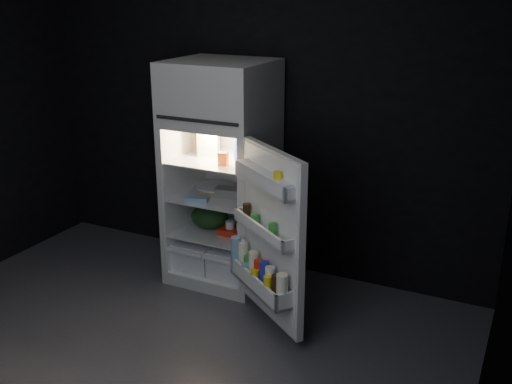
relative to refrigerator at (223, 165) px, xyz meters
The scene contains 18 objects.
floor 1.63m from the refrigerator, 85.26° to the right, with size 4.00×3.40×0.00m, color #4B4B50.
wall_back 0.56m from the refrigerator, 73.91° to the left, with size 4.00×0.00×2.70m, color black.
wall_right 2.52m from the refrigerator, 32.05° to the right, with size 0.00×3.40×2.70m, color black.
refrigerator is the anchor object (origin of this frame).
fridge_door 0.95m from the refrigerator, 41.50° to the right, with size 0.69×0.58×1.22m.
milk_jug 0.23m from the refrigerator, behind, with size 0.16×0.16×0.24m, color white.
mayo_jar 0.21m from the refrigerator, ahead, with size 0.11×0.11×0.14m, color #202EB0.
jam_jar 0.27m from the refrigerator, 14.92° to the right, with size 0.11×0.11×0.13m, color black.
amber_bottle 0.32m from the refrigerator, 164.50° to the left, with size 0.07×0.07×0.22m, color #BB851E.
small_carton 0.26m from the refrigerator, 59.97° to the right, with size 0.07×0.05×0.10m, color #EF5A1C.
egg_carton 0.24m from the refrigerator, 22.19° to the right, with size 0.32×0.12×0.07m, color gray.
pie 0.22m from the refrigerator, behind, with size 0.30×0.30×0.04m, color tan.
flat_package 0.35m from the refrigerator, 106.61° to the right, with size 0.18×0.09×0.04m, color #7C9DC0.
wrapped_pkg 0.34m from the refrigerator, 21.69° to the left, with size 0.13×0.11×0.05m, color #FBF7CD.
produce_bag 0.45m from the refrigerator, 152.31° to the right, with size 0.31×0.27×0.20m, color #193815.
yogurt_tray 0.54m from the refrigerator, 30.80° to the right, with size 0.27×0.15×0.05m, color red.
small_can_red 0.53m from the refrigerator, 17.59° to the left, with size 0.07×0.07×0.09m, color red.
small_can_silver 0.56m from the refrigerator, 24.50° to the left, with size 0.07×0.07×0.09m, color silver.
Camera 1 is at (2.13, -2.65, 2.30)m, focal length 42.00 mm.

